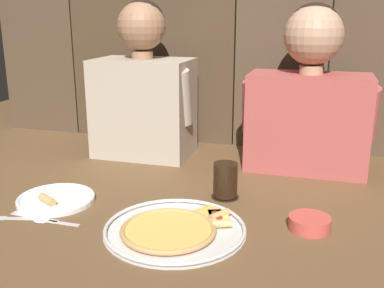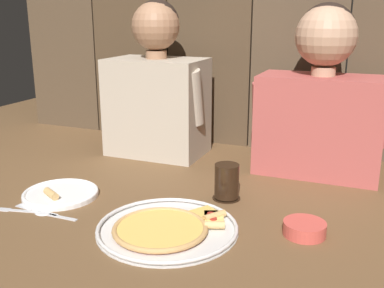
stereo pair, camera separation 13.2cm
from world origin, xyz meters
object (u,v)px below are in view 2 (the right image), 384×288
at_px(drinking_glass, 227,182).
at_px(diner_right, 321,98).
at_px(dipping_bowl, 305,228).
at_px(dinner_plate, 60,194).
at_px(diner_left, 157,88).
at_px(pizza_tray, 166,228).

xyz_separation_m(drinking_glass, diner_right, (0.22, 0.35, 0.21)).
distance_m(dipping_bowl, diner_right, 0.56).
bearing_deg(drinking_glass, dinner_plate, -159.54).
xyz_separation_m(dinner_plate, dipping_bowl, (0.73, 0.03, 0.01)).
bearing_deg(dinner_plate, drinking_glass, 20.46).
bearing_deg(drinking_glass, diner_left, 139.26).
height_order(drinking_glass, diner_left, diner_left).
height_order(pizza_tray, dinner_plate, dinner_plate).
bearing_deg(diner_right, drinking_glass, -122.08).
bearing_deg(pizza_tray, dinner_plate, 167.77).
distance_m(dipping_bowl, diner_left, 0.86).
height_order(pizza_tray, drinking_glass, drinking_glass).
bearing_deg(diner_right, dinner_plate, -142.91).
height_order(pizza_tray, diner_left, diner_left).
distance_m(dinner_plate, dipping_bowl, 0.73).
height_order(dipping_bowl, diner_left, diner_left).
height_order(dinner_plate, diner_left, diner_left).
bearing_deg(diner_left, drinking_glass, -40.74).
xyz_separation_m(diner_left, diner_right, (0.62, 0.00, 0.00)).
height_order(diner_left, diner_right, diner_left).
xyz_separation_m(pizza_tray, dipping_bowl, (0.33, 0.12, 0.01)).
xyz_separation_m(drinking_glass, diner_left, (-0.40, 0.35, 0.21)).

